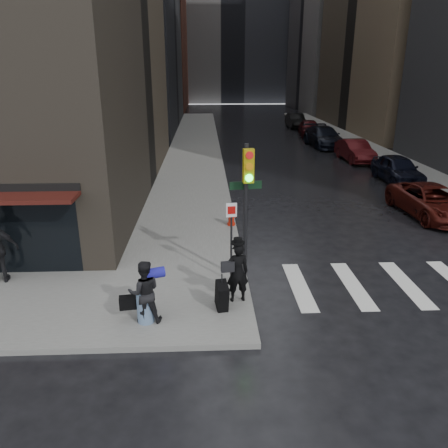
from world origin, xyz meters
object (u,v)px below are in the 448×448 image
(man_overcoat, at_px, (234,276))
(fire_hydrant, at_px, (231,218))
(parked_car_0, at_px, (432,201))
(parked_car_2, at_px, (355,151))
(traffic_light, at_px, (245,197))
(parked_car_5, at_px, (296,121))
(parked_car_4, at_px, (309,128))
(man_jeans, at_px, (144,292))
(parked_car_3, at_px, (324,137))
(parked_car_1, at_px, (398,169))

(man_overcoat, distance_m, fire_hydrant, 6.10)
(parked_car_0, xyz_separation_m, parked_car_2, (0.60, 11.95, 0.05))
(traffic_light, distance_m, parked_car_5, 37.06)
(fire_hydrant, xyz_separation_m, parked_car_4, (8.90, 25.07, 0.30))
(man_jeans, bearing_deg, man_overcoat, -168.55)
(man_jeans, relative_size, parked_car_0, 0.34)
(parked_car_0, distance_m, parked_car_5, 29.87)
(traffic_light, xyz_separation_m, parked_car_3, (8.62, 24.02, -1.93))
(fire_hydrant, bearing_deg, parked_car_4, 70.46)
(man_jeans, height_order, fire_hydrant, man_jeans)
(parked_car_0, distance_m, parked_car_4, 23.90)
(parked_car_1, distance_m, parked_car_2, 5.99)
(man_jeans, height_order, parked_car_0, man_jeans)
(parked_car_3, height_order, parked_car_5, parked_car_3)
(fire_hydrant, bearing_deg, parked_car_2, 54.69)
(parked_car_1, relative_size, parked_car_2, 1.00)
(fire_hydrant, bearing_deg, parked_car_5, 74.19)
(man_overcoat, relative_size, traffic_light, 0.45)
(parked_car_0, height_order, parked_car_2, parked_car_2)
(parked_car_0, height_order, parked_car_4, parked_car_4)
(man_jeans, bearing_deg, parked_car_5, -115.66)
(parked_car_1, bearing_deg, parked_car_3, 94.60)
(parked_car_0, relative_size, parked_car_5, 1.06)
(traffic_light, bearing_deg, parked_car_0, 27.10)
(parked_car_1, bearing_deg, parked_car_5, 91.90)
(parked_car_0, height_order, parked_car_5, parked_car_5)
(man_overcoat, relative_size, parked_car_1, 0.41)
(man_overcoat, height_order, man_jeans, man_overcoat)
(man_overcoat, bearing_deg, fire_hydrant, -101.85)
(parked_car_5, bearing_deg, man_overcoat, -103.61)
(man_jeans, bearing_deg, parked_car_2, -129.60)
(traffic_light, height_order, parked_car_0, traffic_light)
(parked_car_1, height_order, parked_car_2, parked_car_1)
(man_overcoat, bearing_deg, parked_car_3, -118.77)
(man_overcoat, height_order, parked_car_0, man_overcoat)
(parked_car_2, relative_size, parked_car_3, 0.79)
(traffic_light, xyz_separation_m, parked_car_1, (9.65, 12.07, -1.99))
(man_jeans, distance_m, parked_car_4, 33.96)
(parked_car_0, xyz_separation_m, parked_car_5, (0.10, 29.87, 0.08))
(man_overcoat, xyz_separation_m, parked_car_3, (8.99, 25.17, -0.11))
(traffic_light, bearing_deg, parked_car_1, 43.15)
(fire_hydrant, relative_size, parked_car_5, 0.15)
(man_jeans, distance_m, traffic_light, 3.72)
(traffic_light, height_order, parked_car_1, traffic_light)
(man_overcoat, bearing_deg, parked_car_2, -125.65)
(man_overcoat, distance_m, parked_car_5, 38.22)
(man_overcoat, xyz_separation_m, man_jeans, (-2.23, -0.84, 0.05))
(man_jeans, bearing_deg, parked_car_4, -118.71)
(man_jeans, height_order, parked_car_1, man_jeans)
(man_overcoat, height_order, parked_car_4, man_overcoat)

